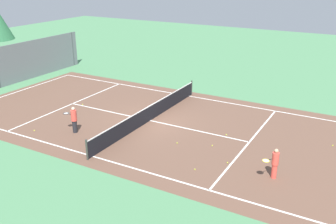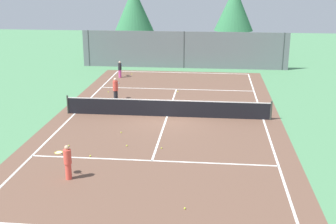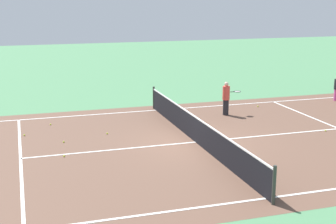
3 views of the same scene
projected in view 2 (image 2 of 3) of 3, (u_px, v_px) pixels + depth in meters
The scene contains 20 objects.
ground_plane at pixel (167, 117), 25.51m from camera, with size 80.00×80.00×0.00m, color #4C8456.
court_surface at pixel (167, 116), 25.51m from camera, with size 13.00×25.00×0.01m.
tennis_net at pixel (167, 108), 25.36m from camera, with size 11.90×0.10×1.10m.
perimeter_fence at pixel (184, 50), 38.33m from camera, with size 18.00×0.12×3.20m.
tree_0 at pixel (134, 10), 43.12m from camera, with size 3.96×3.96×6.80m.
tree_1 at pixel (234, 9), 42.59m from camera, with size 3.79×3.79×6.85m.
player_0 at pixel (116, 89), 28.35m from camera, with size 0.35×0.90×1.56m.
player_1 at pixel (120, 69), 35.02m from camera, with size 0.42×0.87×1.32m.
player_2 at pixel (67, 162), 17.51m from camera, with size 0.85×0.69×1.45m.
tennis_ball_0 at pixel (90, 156), 19.88m from camera, with size 0.07×0.07×0.07m, color #CCE533.
tennis_ball_1 at pixel (230, 116), 25.55m from camera, with size 0.07×0.07×0.07m, color #CCE533.
tennis_ball_2 at pixel (127, 146), 21.08m from camera, with size 0.07×0.07×0.07m, color #CCE533.
tennis_ball_3 at pixel (162, 148), 20.77m from camera, with size 0.07×0.07×0.07m, color #CCE533.
tennis_ball_4 at pixel (108, 92), 30.77m from camera, with size 0.07×0.07×0.07m, color #CCE533.
tennis_ball_5 at pixel (69, 146), 21.07m from camera, with size 0.07×0.07×0.07m, color #CCE533.
tennis_ball_6 at pixel (185, 208), 15.42m from camera, with size 0.07×0.07×0.07m, color #CCE533.
tennis_ball_7 at pixel (169, 113), 26.14m from camera, with size 0.07×0.07×0.07m, color #CCE533.
tennis_ball_8 at pixel (178, 92), 30.83m from camera, with size 0.07×0.07×0.07m, color #CCE533.
tennis_ball_9 at pixel (132, 74), 36.22m from camera, with size 0.07×0.07×0.07m, color #CCE533.
tennis_ball_10 at pixel (121, 132), 22.84m from camera, with size 0.07×0.07×0.07m, color #CCE533.
Camera 2 is at (2.55, -24.14, 7.86)m, focal length 47.04 mm.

